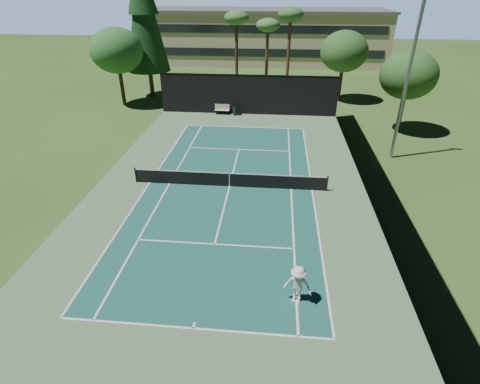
% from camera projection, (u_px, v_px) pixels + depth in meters
% --- Properties ---
extents(ground, '(160.00, 160.00, 0.00)m').
position_uv_depth(ground, '(229.00, 187.00, 25.08)').
color(ground, '#31521F').
rests_on(ground, ground).
extents(apron_slab, '(18.00, 32.00, 0.01)m').
position_uv_depth(apron_slab, '(229.00, 186.00, 25.08)').
color(apron_slab, '#567552').
rests_on(apron_slab, ground).
extents(court_surface, '(10.97, 23.77, 0.01)m').
position_uv_depth(court_surface, '(229.00, 186.00, 25.08)').
color(court_surface, '#1A544E').
rests_on(court_surface, ground).
extents(court_lines, '(11.07, 23.87, 0.01)m').
position_uv_depth(court_lines, '(229.00, 186.00, 25.07)').
color(court_lines, white).
rests_on(court_lines, ground).
extents(tennis_net, '(12.90, 0.10, 1.10)m').
position_uv_depth(tennis_net, '(229.00, 179.00, 24.81)').
color(tennis_net, black).
rests_on(tennis_net, ground).
extents(fence, '(18.04, 32.05, 4.03)m').
position_uv_depth(fence, '(229.00, 159.00, 24.16)').
color(fence, black).
rests_on(fence, ground).
extents(player, '(1.34, 0.97, 1.87)m').
position_uv_depth(player, '(298.00, 285.00, 15.56)').
color(player, white).
rests_on(player, ground).
extents(tennis_ball_a, '(0.07, 0.07, 0.07)m').
position_uv_depth(tennis_ball_a, '(106.00, 289.00, 16.61)').
color(tennis_ball_a, '#C8DB31').
rests_on(tennis_ball_a, ground).
extents(tennis_ball_b, '(0.07, 0.07, 0.07)m').
position_uv_depth(tennis_ball_b, '(178.00, 169.00, 27.30)').
color(tennis_ball_b, '#BCD430').
rests_on(tennis_ball_b, ground).
extents(tennis_ball_c, '(0.06, 0.06, 0.06)m').
position_uv_depth(tennis_ball_c, '(224.00, 161.00, 28.58)').
color(tennis_ball_c, '#EEF537').
rests_on(tennis_ball_c, ground).
extents(tennis_ball_d, '(0.06, 0.06, 0.06)m').
position_uv_depth(tennis_ball_d, '(158.00, 162.00, 28.38)').
color(tennis_ball_d, '#C5E133').
rests_on(tennis_ball_d, ground).
extents(park_bench, '(1.50, 0.45, 1.02)m').
position_uv_depth(park_bench, '(222.00, 109.00, 38.73)').
color(park_bench, beige).
rests_on(park_bench, ground).
extents(trash_bin, '(0.56, 0.56, 0.95)m').
position_uv_depth(trash_bin, '(235.00, 111.00, 38.46)').
color(trash_bin, black).
rests_on(trash_bin, ground).
extents(pine_tree, '(4.80, 4.80, 15.00)m').
position_uv_depth(pine_tree, '(143.00, 8.00, 40.54)').
color(pine_tree, '#4E3A21').
rests_on(pine_tree, ground).
extents(palm_a, '(2.80, 2.80, 9.32)m').
position_uv_depth(palm_a, '(236.00, 21.00, 42.11)').
color(palm_a, '#40281B').
rests_on(palm_a, ground).
extents(palm_b, '(2.80, 2.80, 8.42)m').
position_uv_depth(palm_b, '(268.00, 28.00, 43.96)').
color(palm_b, '#4F3922').
rests_on(palm_b, ground).
extents(palm_c, '(2.80, 2.80, 9.77)m').
position_uv_depth(palm_c, '(290.00, 18.00, 40.54)').
color(palm_c, '#4E3721').
rests_on(palm_c, ground).
extents(decid_tree_a, '(5.12, 5.12, 7.62)m').
position_uv_depth(decid_tree_a, '(344.00, 52.00, 40.72)').
color(decid_tree_a, '#40291B').
rests_on(decid_tree_a, ground).
extents(decid_tree_b, '(4.80, 4.80, 7.14)m').
position_uv_depth(decid_tree_b, '(408.00, 75.00, 31.86)').
color(decid_tree_b, '#4F3621').
rests_on(decid_tree_b, ground).
extents(decid_tree_c, '(5.44, 5.44, 8.09)m').
position_uv_depth(decid_tree_c, '(117.00, 51.00, 39.08)').
color(decid_tree_c, '#43321D').
rests_on(decid_tree_c, ground).
extents(campus_building, '(40.50, 12.50, 8.30)m').
position_uv_depth(campus_building, '(262.00, 36.00, 62.98)').
color(campus_building, beige).
rests_on(campus_building, ground).
extents(light_pole, '(0.90, 0.25, 12.22)m').
position_uv_depth(light_pole, '(409.00, 73.00, 26.14)').
color(light_pole, gray).
rests_on(light_pole, ground).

